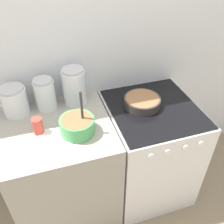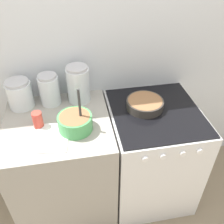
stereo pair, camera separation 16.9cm
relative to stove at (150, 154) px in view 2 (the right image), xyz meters
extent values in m
cube|color=silver|center=(-0.34, 0.37, 0.75)|extent=(4.44, 0.05, 2.40)
cube|color=#9E998E|center=(-0.70, 0.00, 0.00)|extent=(0.72, 0.69, 0.89)
cube|color=silver|center=(0.00, 0.00, -0.01)|extent=(0.65, 0.69, 0.88)
cube|color=black|center=(0.00, 0.00, 0.44)|extent=(0.63, 0.67, 0.01)
cylinder|color=white|center=(-0.18, -0.35, 0.37)|extent=(0.04, 0.02, 0.04)
cylinder|color=white|center=(-0.07, -0.35, 0.37)|extent=(0.04, 0.02, 0.04)
cylinder|color=white|center=(0.07, -0.35, 0.37)|extent=(0.04, 0.02, 0.04)
cylinder|color=white|center=(0.18, -0.35, 0.37)|extent=(0.04, 0.02, 0.04)
cylinder|color=#4CA559|center=(-0.58, -0.09, 0.50)|extent=(0.22, 0.22, 0.10)
cylinder|color=#8C603D|center=(-0.58, -0.09, 0.52)|extent=(0.20, 0.20, 0.06)
cylinder|color=#333333|center=(-0.54, -0.09, 0.61)|extent=(0.02, 0.02, 0.28)
cylinder|color=#38332D|center=(-0.07, 0.05, 0.48)|extent=(0.27, 0.27, 0.06)
cylinder|color=#8C603D|center=(-0.07, 0.05, 0.49)|extent=(0.24, 0.24, 0.05)
cylinder|color=silver|center=(-0.94, 0.24, 0.54)|extent=(0.18, 0.18, 0.19)
cylinder|color=white|center=(-0.94, 0.24, 0.50)|extent=(0.16, 0.16, 0.11)
cylinder|color=#B2B2B7|center=(-0.94, 0.24, 0.65)|extent=(0.16, 0.16, 0.02)
cylinder|color=silver|center=(-0.74, 0.24, 0.55)|extent=(0.15, 0.15, 0.21)
cylinder|color=silver|center=(-0.74, 0.24, 0.51)|extent=(0.13, 0.13, 0.13)
cylinder|color=#B2B2B7|center=(-0.74, 0.24, 0.67)|extent=(0.13, 0.13, 0.02)
cylinder|color=silver|center=(-0.53, 0.24, 0.58)|extent=(0.17, 0.17, 0.26)
cylinder|color=tan|center=(-0.53, 0.24, 0.52)|extent=(0.15, 0.15, 0.16)
cylinder|color=#B2B2B7|center=(-0.53, 0.24, 0.72)|extent=(0.15, 0.15, 0.02)
cylinder|color=#CC3F33|center=(-0.82, -0.02, 0.50)|extent=(0.07, 0.07, 0.11)
cube|color=white|center=(-0.73, -0.15, 0.45)|extent=(0.24, 0.29, 0.01)
camera|label=1|loc=(-0.73, -1.29, 1.54)|focal=40.00mm
camera|label=2|loc=(-0.57, -1.33, 1.54)|focal=40.00mm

